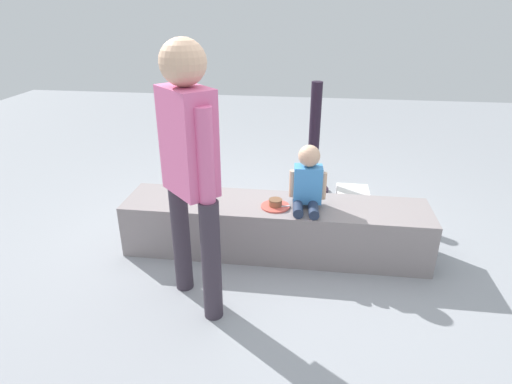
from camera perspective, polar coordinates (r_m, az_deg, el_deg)
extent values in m
plane|color=#92969C|center=(3.53, 2.45, -7.68)|extent=(12.00, 12.00, 0.00)
cube|color=gray|center=(3.42, 2.51, -4.70)|extent=(2.37, 0.50, 0.42)
cylinder|color=#212C44|center=(3.20, 5.58, -1.98)|extent=(0.09, 0.25, 0.08)
cylinder|color=#212C44|center=(3.19, 7.62, -2.14)|extent=(0.09, 0.25, 0.08)
cube|color=#4594E0|center=(3.24, 6.90, 1.06)|extent=(0.22, 0.15, 0.28)
sphere|color=#DBAD8C|center=(3.16, 7.10, 4.79)|extent=(0.16, 0.16, 0.16)
cylinder|color=#DBAD8C|center=(3.25, 4.87, 1.14)|extent=(0.05, 0.05, 0.21)
cylinder|color=#DBAD8C|center=(3.23, 8.92, 0.82)|extent=(0.05, 0.05, 0.21)
cylinder|color=#362D39|center=(2.66, -5.97, -9.21)|extent=(0.12, 0.12, 0.81)
cylinder|color=#362D39|center=(2.94, -9.92, -5.89)|extent=(0.12, 0.12, 0.81)
cube|color=pink|center=(2.50, -9.00, 6.63)|extent=(0.39, 0.39, 0.62)
sphere|color=#DBAD8C|center=(2.40, -9.71, 16.66)|extent=(0.26, 0.26, 0.26)
cylinder|color=pink|center=(2.37, -6.76, 4.30)|extent=(0.10, 0.10, 0.59)
cylinder|color=pink|center=(2.67, -10.84, 6.35)|extent=(0.10, 0.10, 0.59)
cylinder|color=#E0594C|center=(3.27, 2.59, -1.92)|extent=(0.22, 0.22, 0.01)
cylinder|color=#985B3D|center=(3.25, 2.60, -1.47)|extent=(0.10, 0.10, 0.05)
cylinder|color=brown|center=(3.24, 2.61, -1.04)|extent=(0.10, 0.10, 0.01)
cube|color=silver|center=(3.25, 3.64, -1.91)|extent=(0.11, 0.04, 0.00)
cube|color=#B259BF|center=(3.99, -7.20, -1.58)|extent=(0.19, 0.13, 0.28)
torus|color=white|center=(3.94, -7.90, 0.26)|extent=(0.08, 0.01, 0.08)
torus|color=white|center=(3.92, -6.71, 0.20)|extent=(0.08, 0.01, 0.08)
cylinder|color=black|center=(4.58, 7.34, 0.30)|extent=(0.36, 0.36, 0.04)
cylinder|color=black|center=(4.38, 7.74, 7.18)|extent=(0.11, 0.11, 1.11)
cylinder|color=silver|center=(3.87, 3.31, -3.16)|extent=(0.07, 0.07, 0.17)
cone|color=silver|center=(3.83, 3.34, -1.84)|extent=(0.06, 0.06, 0.03)
cylinder|color=#268C3F|center=(3.82, 3.35, -1.52)|extent=(0.03, 0.03, 0.02)
cube|color=white|center=(4.39, 12.70, -0.54)|extent=(0.32, 0.33, 0.14)
cube|color=black|center=(4.60, -8.78, 1.40)|extent=(0.32, 0.10, 0.20)
torus|color=black|center=(4.57, -8.85, 2.53)|extent=(0.24, 0.01, 0.24)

